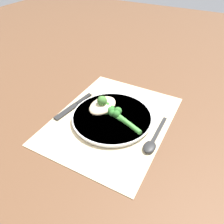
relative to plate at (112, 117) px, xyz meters
name	(u,v)px	position (x,y,z in m)	size (l,w,h in m)	color
ground_plane	(112,120)	(0.00, 0.00, -0.01)	(3.00, 3.00, 0.00)	brown
placemat	(112,119)	(0.00, 0.00, -0.01)	(0.44, 0.35, 0.00)	#C6B289
plate	(112,117)	(0.00, 0.00, 0.00)	(0.26, 0.26, 0.01)	white
chicken_fillet	(103,106)	(0.02, 0.04, 0.02)	(0.11, 0.08, 0.03)	beige
pesto_dollop_primary	(102,101)	(0.01, 0.04, 0.04)	(0.03, 0.03, 0.03)	#3D702D
broccoli_stalk_right	(107,109)	(0.01, 0.02, 0.02)	(0.06, 0.11, 0.03)	green
broccoli_stalk_front	(114,113)	(0.00, 0.00, 0.02)	(0.07, 0.13, 0.03)	green
broccoli_stalk_rear	(120,116)	(0.00, -0.03, 0.02)	(0.07, 0.12, 0.03)	green
knife	(75,105)	(0.00, 0.15, -0.01)	(0.17, 0.04, 0.01)	black
spoon	(152,142)	(-0.04, -0.15, 0.00)	(0.17, 0.03, 0.01)	black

